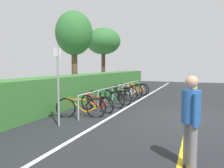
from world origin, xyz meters
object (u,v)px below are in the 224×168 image
object	(u,v)px
bicycle_7	(136,89)
bicycle_4	(121,94)
bike_rack	(118,90)
bicycle_1	(97,103)
bicycle_3	(115,97)
tree_far_right	(103,42)
bicycle_6	(131,90)
tree_mid	(74,34)
pedestrian	(191,116)
sign_post_near	(58,78)
bicycle_2	(105,99)
bicycle_0	(81,108)
bicycle_5	(127,92)

from	to	relation	value
bicycle_7	bicycle_4	bearing A→B (deg)	179.02
bike_rack	bicycle_1	bearing A→B (deg)	178.96
bicycle_3	tree_far_right	xyz separation A→B (m)	(8.20, 4.13, 3.48)
bicycle_6	tree_mid	bearing A→B (deg)	117.59
bicycle_3	pedestrian	xyz separation A→B (m)	(-5.56, -3.45, 0.58)
sign_post_near	bicycle_4	bearing A→B (deg)	-2.13
bicycle_7	pedestrian	world-z (taller)	pedestrian
bicycle_4	tree_far_right	size ratio (longest dim) A/B	0.33
bicycle_6	bicycle_2	bearing A→B (deg)	179.26
bike_rack	bicycle_0	xyz separation A→B (m)	(-3.40, 0.13, -0.29)
bicycle_0	bicycle_7	xyz separation A→B (m)	(6.66, -0.17, 0.01)
bike_rack	bicycle_6	xyz separation A→B (m)	(2.41, 0.02, -0.25)
bike_rack	pedestrian	world-z (taller)	pedestrian
tree_far_right	bicycle_0	bearing A→B (deg)	-160.35
tree_mid	bicycle_0	bearing A→B (deg)	-147.01
pedestrian	bicycle_4	bearing A→B (deg)	28.13
bike_rack	bicycle_1	distance (m)	2.35
bike_rack	bicycle_2	xyz separation A→B (m)	(-1.42, 0.07, -0.27)
bicycle_0	bicycle_7	size ratio (longest dim) A/B	0.95
bicycle_0	tree_far_right	size ratio (longest dim) A/B	0.33
sign_post_near	bike_rack	bearing A→B (deg)	-2.47
sign_post_near	bicycle_6	bearing A→B (deg)	-1.45
bicycle_2	bicycle_6	world-z (taller)	bicycle_6
bicycle_3	tree_far_right	size ratio (longest dim) A/B	0.35
bicycle_1	bicycle_3	size ratio (longest dim) A/B	0.93
bicycle_5	sign_post_near	world-z (taller)	sign_post_near
pedestrian	tree_far_right	world-z (taller)	tree_far_right
bicycle_6	bicycle_3	bearing A→B (deg)	-178.89
bicycle_1	sign_post_near	world-z (taller)	sign_post_near
bicycle_3	bicycle_6	xyz separation A→B (m)	(2.90, 0.06, 0.03)
bicycle_2	bicycle_3	bearing A→B (deg)	-6.48
bicycle_0	tree_mid	size ratio (longest dim) A/B	0.35
tree_far_right	bicycle_5	bearing A→B (deg)	-146.83
bicycle_0	bicycle_6	xyz separation A→B (m)	(5.81, -0.11, 0.03)
bicycle_4	bicycle_5	xyz separation A→B (m)	(0.95, -0.01, 0.01)
bicycle_6	pedestrian	world-z (taller)	pedestrian
bicycle_1	sign_post_near	bearing A→B (deg)	176.08
bicycle_1	bicycle_7	distance (m)	5.59
bicycle_2	bicycle_0	bearing A→B (deg)	178.17
bicycle_3	bicycle_7	size ratio (longest dim) A/B	1.00
bike_rack	bicycle_2	size ratio (longest dim) A/B	4.26
bicycle_4	tree_far_right	distance (m)	8.99
bicycle_1	bicycle_6	world-z (taller)	bicycle_6
bicycle_0	bicycle_7	distance (m)	6.66
bicycle_1	bicycle_5	distance (m)	3.77
bicycle_1	bicycle_3	xyz separation A→B (m)	(1.84, -0.08, 0.03)
bicycle_2	bicycle_5	xyz separation A→B (m)	(2.86, -0.07, 0.01)
bicycle_3	tree_mid	distance (m)	4.56
bicycle_2	bicycle_7	bearing A→B (deg)	-1.33
bicycle_0	tree_far_right	bearing A→B (deg)	19.65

